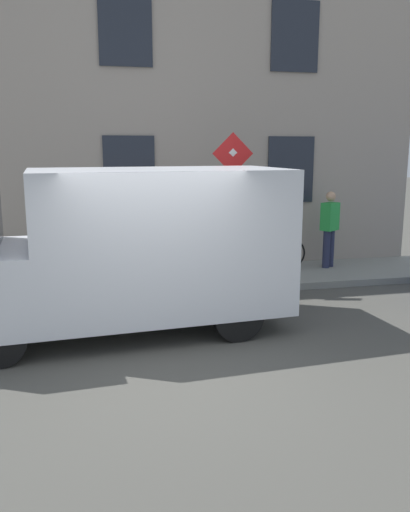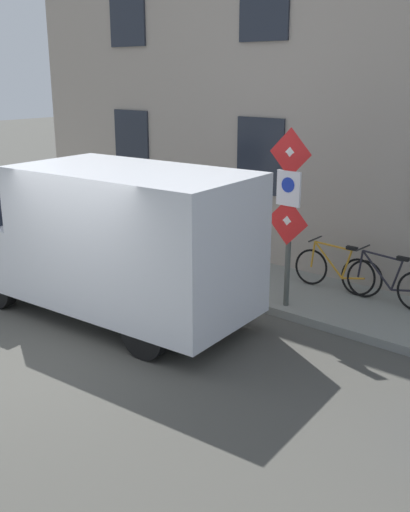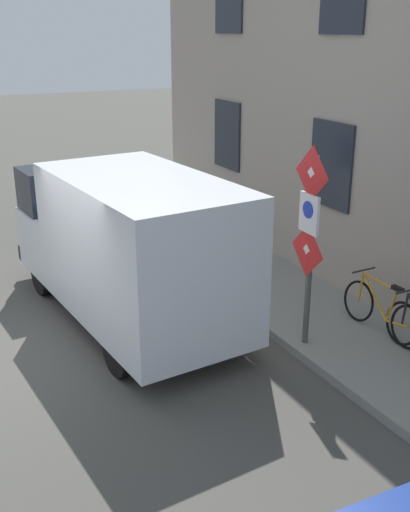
# 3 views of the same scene
# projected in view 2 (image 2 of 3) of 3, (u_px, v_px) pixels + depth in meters

# --- Properties ---
(ground_plane) EXTENTS (80.00, 80.00, 0.00)m
(ground_plane) POSITION_uv_depth(u_px,v_px,m) (57.00, 349.00, 8.77)
(ground_plane) COLOR #4A4943
(sidewalk_slab) EXTENTS (2.01, 15.45, 0.14)m
(sidewalk_slab) POSITION_uv_depth(u_px,v_px,m) (228.00, 275.00, 11.75)
(sidewalk_slab) COLOR gray
(sidewalk_slab) RESTS_ON ground_plane
(building_facade) EXTENTS (0.75, 13.45, 7.24)m
(building_facade) POSITION_uv_depth(u_px,v_px,m) (273.00, 88.00, 11.69)
(building_facade) COLOR #A49789
(building_facade) RESTS_ON ground_plane
(sign_post_stacked) EXTENTS (0.16, 0.56, 2.83)m
(sign_post_stacked) POSITION_uv_depth(u_px,v_px,m) (289.00, 201.00, 9.49)
(sign_post_stacked) COLOR #474C47
(sign_post_stacked) RESTS_ON sidewalk_slab
(delivery_van) EXTENTS (2.41, 5.47, 2.50)m
(delivery_van) POSITION_uv_depth(u_px,v_px,m) (106.00, 237.00, 9.68)
(delivery_van) COLOR silver
(delivery_van) RESTS_ON ground_plane
(bicycle_black) EXTENTS (0.46, 1.71, 0.89)m
(bicycle_black) POSITION_uv_depth(u_px,v_px,m) (386.00, 282.00, 10.09)
(bicycle_black) COLOR black
(bicycle_black) RESTS_ON sidewalk_slab
(bicycle_orange) EXTENTS (0.46, 1.71, 0.89)m
(bicycle_orange) POSITION_uv_depth(u_px,v_px,m) (337.00, 270.00, 10.65)
(bicycle_orange) COLOR black
(bicycle_orange) RESTS_ON sidewalk_slab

